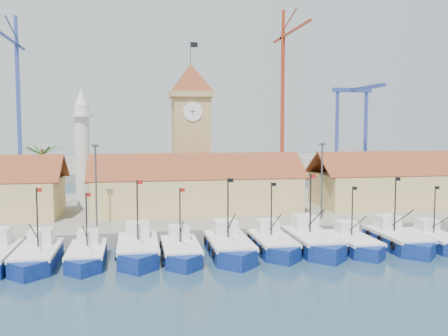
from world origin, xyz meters
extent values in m
plane|color=#1D384F|center=(0.00, 0.00, 0.00)|extent=(400.00, 400.00, 0.00)
cube|color=gray|center=(0.00, 24.00, 0.75)|extent=(140.00, 32.00, 1.50)
cube|color=gray|center=(0.00, 110.00, 1.00)|extent=(240.00, 80.00, 2.00)
cube|color=navy|center=(-16.52, 2.47, 0.50)|extent=(3.48, 7.87, 1.79)
cube|color=navy|center=(-16.52, -1.46, 0.50)|extent=(3.48, 3.48, 1.79)
cube|color=silver|center=(-16.52, 2.47, 1.39)|extent=(3.55, 8.09, 0.35)
cube|color=silver|center=(-16.52, 4.44, 2.19)|extent=(2.09, 2.19, 1.39)
cylinder|color=black|center=(-16.52, 2.97, 4.18)|extent=(0.14, 0.14, 5.57)
cube|color=#A5140F|center=(-16.27, 2.97, 6.76)|extent=(0.50, 0.02, 0.35)
cube|color=navy|center=(-12.21, 2.49, 0.46)|extent=(3.20, 7.25, 1.65)
cube|color=navy|center=(-12.21, -1.13, 0.46)|extent=(3.20, 3.20, 1.65)
cube|color=silver|center=(-12.21, 2.49, 1.28)|extent=(3.27, 7.45, 0.32)
cube|color=silver|center=(-12.21, 4.30, 2.01)|extent=(1.92, 2.01, 1.28)
cylinder|color=black|center=(-12.21, 2.95, 3.84)|extent=(0.13, 0.13, 5.13)
cube|color=#A5140F|center=(-11.98, 2.95, 6.22)|extent=(0.46, 0.02, 0.32)
cube|color=navy|center=(-7.59, 3.32, 0.53)|extent=(3.70, 8.37, 1.90)
cube|color=navy|center=(-7.59, -0.86, 0.53)|extent=(3.70, 3.70, 1.90)
cube|color=silver|center=(-7.59, 3.32, 1.48)|extent=(3.77, 8.61, 0.37)
cube|color=silver|center=(-7.59, 5.41, 2.33)|extent=(2.22, 2.33, 1.48)
cylinder|color=black|center=(-7.59, 3.85, 4.44)|extent=(0.15, 0.15, 5.92)
cube|color=#A5140F|center=(-7.33, 3.85, 7.19)|extent=(0.53, 0.02, 0.37)
cube|color=navy|center=(-3.62, 2.44, 0.48)|extent=(3.33, 7.54, 1.71)
cube|color=navy|center=(-3.62, -1.33, 0.48)|extent=(3.33, 3.33, 1.71)
cube|color=silver|center=(-3.62, 2.44, 1.33)|extent=(3.40, 7.75, 0.33)
cube|color=silver|center=(-3.62, 4.33, 2.09)|extent=(2.00, 2.09, 1.33)
cylinder|color=black|center=(-3.62, 2.92, 4.00)|extent=(0.13, 0.13, 5.33)
cube|color=#A5140F|center=(-3.38, 2.92, 6.47)|extent=(0.48, 0.02, 0.33)
cube|color=navy|center=(1.08, 2.81, 0.53)|extent=(3.74, 8.46, 1.92)
cube|color=navy|center=(1.08, -1.42, 0.53)|extent=(3.74, 3.74, 1.92)
cube|color=silver|center=(1.08, 2.81, 1.50)|extent=(3.81, 8.70, 0.37)
cube|color=silver|center=(1.08, 4.92, 2.35)|extent=(2.24, 2.35, 1.50)
cylinder|color=black|center=(1.08, 3.34, 4.49)|extent=(0.15, 0.15, 5.98)
cube|color=black|center=(1.35, 3.34, 7.26)|extent=(0.53, 0.02, 0.37)
cube|color=navy|center=(5.64, 3.56, 0.49)|extent=(3.45, 7.80, 1.77)
cube|color=navy|center=(5.64, -0.34, 0.49)|extent=(3.45, 3.45, 1.77)
cube|color=silver|center=(5.64, 3.56, 1.38)|extent=(3.52, 8.02, 0.34)
cube|color=silver|center=(5.64, 5.51, 2.17)|extent=(2.07, 2.17, 1.38)
cylinder|color=black|center=(5.64, 4.05, 4.14)|extent=(0.14, 0.14, 5.52)
cube|color=black|center=(5.88, 4.05, 6.70)|extent=(0.49, 0.02, 0.34)
cube|color=navy|center=(9.73, 3.48, 0.55)|extent=(3.83, 8.67, 1.97)
cube|color=navy|center=(9.73, -0.86, 0.55)|extent=(3.83, 3.83, 1.97)
cube|color=silver|center=(9.73, 3.48, 1.53)|extent=(3.91, 8.91, 0.38)
cube|color=silver|center=(9.73, 5.64, 2.41)|extent=(2.30, 2.41, 1.53)
cylinder|color=black|center=(9.73, 4.02, 4.60)|extent=(0.15, 0.15, 6.13)
cube|color=#A5140F|center=(10.00, 4.02, 7.44)|extent=(0.55, 0.02, 0.38)
cube|color=navy|center=(13.82, 2.58, 0.46)|extent=(3.22, 7.28, 1.65)
cube|color=navy|center=(13.82, -1.05, 0.46)|extent=(3.22, 3.22, 1.65)
cube|color=silver|center=(13.82, 2.58, 1.29)|extent=(3.28, 7.48, 0.32)
cube|color=silver|center=(13.82, 4.40, 2.02)|extent=(1.93, 2.02, 1.29)
cylinder|color=black|center=(13.82, 3.04, 3.86)|extent=(0.13, 0.13, 5.14)
cube|color=black|center=(14.05, 3.04, 6.25)|extent=(0.46, 0.02, 0.32)
cube|color=navy|center=(18.71, 2.89, 0.52)|extent=(3.63, 8.22, 1.87)
cube|color=navy|center=(18.71, -1.22, 0.52)|extent=(3.63, 3.63, 1.87)
cube|color=silver|center=(18.71, 2.89, 1.45)|extent=(3.70, 8.45, 0.36)
cube|color=silver|center=(18.71, 4.95, 2.28)|extent=(2.18, 2.28, 1.45)
cylinder|color=black|center=(18.71, 3.41, 4.36)|extent=(0.15, 0.15, 5.81)
cube|color=black|center=(18.97, 3.41, 7.06)|extent=(0.52, 0.02, 0.36)
cube|color=navy|center=(22.83, 2.35, 0.45)|extent=(3.17, 7.16, 1.63)
cube|color=silver|center=(22.83, 2.35, 1.27)|extent=(3.23, 7.36, 0.32)
cube|color=silver|center=(22.83, 4.14, 1.99)|extent=(1.90, 1.99, 1.27)
cylinder|color=black|center=(22.83, 2.81, 3.80)|extent=(0.13, 0.13, 5.07)
cube|color=black|center=(23.05, 2.81, 6.15)|extent=(0.45, 0.02, 0.32)
cube|color=#D3B774|center=(0.00, 20.00, 3.75)|extent=(26.00, 10.00, 4.50)
cube|color=brown|center=(0.00, 17.50, 7.50)|extent=(27.04, 5.13, 3.21)
cube|color=brown|center=(0.00, 22.50, 7.50)|extent=(27.04, 5.13, 3.21)
cube|color=#D3B774|center=(32.00, 20.00, 3.75)|extent=(30.00, 10.00, 4.50)
cube|color=brown|center=(32.00, 17.50, 7.50)|extent=(31.20, 5.13, 3.21)
cube|color=brown|center=(32.00, 22.50, 7.50)|extent=(31.20, 5.13, 3.21)
cube|color=tan|center=(0.00, 26.00, 9.00)|extent=(5.00, 5.00, 15.00)
cube|color=tan|center=(0.00, 26.00, 16.90)|extent=(5.80, 5.80, 0.80)
pyramid|color=brown|center=(0.00, 26.00, 19.20)|extent=(5.80, 5.80, 4.00)
cylinder|color=white|center=(0.00, 23.45, 14.50)|extent=(2.60, 0.15, 2.60)
cube|color=black|center=(0.00, 23.37, 14.50)|extent=(0.08, 0.02, 1.00)
cube|color=black|center=(0.00, 23.37, 14.50)|extent=(0.80, 0.02, 0.08)
cylinder|color=#3F3F44|center=(0.00, 26.00, 22.70)|extent=(0.10, 0.10, 3.00)
cube|color=black|center=(0.50, 26.00, 23.80)|extent=(1.00, 0.03, 0.70)
cylinder|color=silver|center=(-15.00, 28.00, 8.50)|extent=(2.00, 2.00, 14.00)
cylinder|color=silver|center=(-15.00, 28.00, 14.00)|extent=(3.00, 3.00, 0.40)
cone|color=silver|center=(-15.00, 28.00, 16.60)|extent=(1.80, 1.80, 2.40)
cylinder|color=brown|center=(-20.00, 26.00, 5.50)|extent=(0.44, 0.44, 8.00)
cube|color=#275D1F|center=(-18.60, 26.00, 9.30)|extent=(2.80, 0.35, 1.18)
cube|color=#275D1F|center=(-19.30, 27.21, 9.30)|extent=(1.71, 2.60, 1.18)
cube|color=#275D1F|center=(-20.70, 27.21, 9.30)|extent=(1.71, 2.60, 1.18)
cube|color=#275D1F|center=(-21.40, 26.00, 9.30)|extent=(2.80, 0.35, 1.18)
cube|color=#275D1F|center=(-20.70, 24.79, 9.30)|extent=(1.71, 2.60, 1.18)
cube|color=#275D1F|center=(-19.30, 24.79, 9.30)|extent=(1.71, 2.60, 1.18)
cylinder|color=#3F3F44|center=(-12.00, 12.00, 6.00)|extent=(0.20, 0.20, 9.00)
cube|color=#3F3F44|center=(-12.00, 12.00, 10.40)|extent=(0.70, 0.25, 0.25)
cylinder|color=#3F3F44|center=(14.00, 12.00, 6.00)|extent=(0.20, 0.20, 9.00)
cube|color=#3F3F44|center=(14.00, 12.00, 10.40)|extent=(0.70, 0.25, 0.25)
cube|color=#304192|center=(-40.58, 108.00, 19.47)|extent=(1.00, 1.00, 34.95)
cube|color=#304192|center=(-40.58, 97.41, 35.95)|extent=(0.60, 26.47, 0.60)
cube|color=#304192|center=(-40.58, 113.00, 35.95)|extent=(0.60, 10.00, 0.60)
cube|color=#304192|center=(-40.58, 108.00, 40.45)|extent=(0.80, 0.80, 7.00)
cube|color=#9B3017|center=(37.01, 105.00, 21.46)|extent=(1.00, 1.00, 38.93)
cube|color=#9B3017|center=(37.01, 94.16, 39.93)|extent=(0.60, 27.09, 0.60)
cube|color=#9B3017|center=(37.01, 110.00, 39.93)|extent=(0.60, 10.00, 0.60)
cube|color=#9B3017|center=(37.01, 105.00, 44.43)|extent=(0.80, 0.80, 7.00)
cube|color=#304192|center=(57.00, 110.00, 13.00)|extent=(0.90, 0.90, 22.00)
cube|color=#304192|center=(67.00, 110.00, 13.00)|extent=(0.90, 0.90, 22.00)
cube|color=#304192|center=(62.00, 110.00, 24.50)|extent=(13.00, 1.40, 1.40)
cube|color=#304192|center=(62.00, 100.00, 24.50)|extent=(1.40, 22.00, 1.00)
camera|label=1|loc=(-7.66, -43.78, 12.36)|focal=40.00mm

